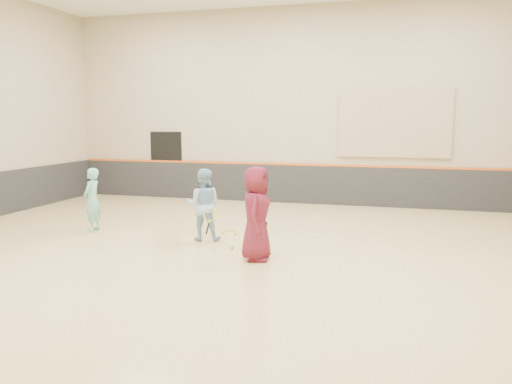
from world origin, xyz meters
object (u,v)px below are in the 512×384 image
(girl, at_px, (92,200))
(instructor, at_px, (203,205))
(spare_racket, at_px, (229,230))
(young_man, at_px, (256,214))

(girl, height_order, instructor, instructor)
(instructor, xyz_separation_m, spare_racket, (0.31, 0.79, -0.72))
(young_man, bearing_deg, instructor, 46.01)
(instructor, bearing_deg, spare_racket, -122.24)
(instructor, distance_m, young_man, 1.92)
(girl, bearing_deg, instructor, 82.31)
(girl, bearing_deg, spare_racket, 96.83)
(spare_racket, bearing_deg, young_man, -58.64)
(instructor, relative_size, young_man, 0.89)
(girl, bearing_deg, young_man, 68.02)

